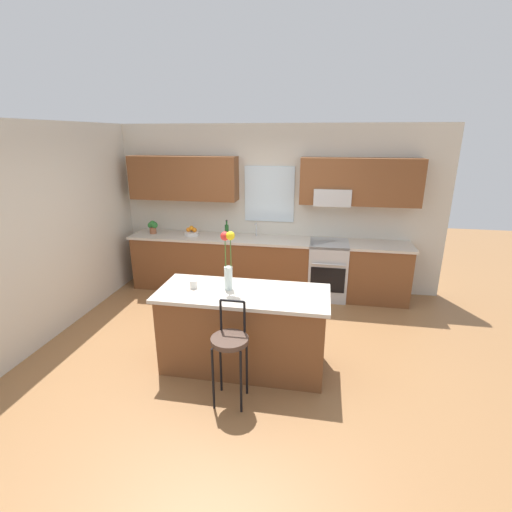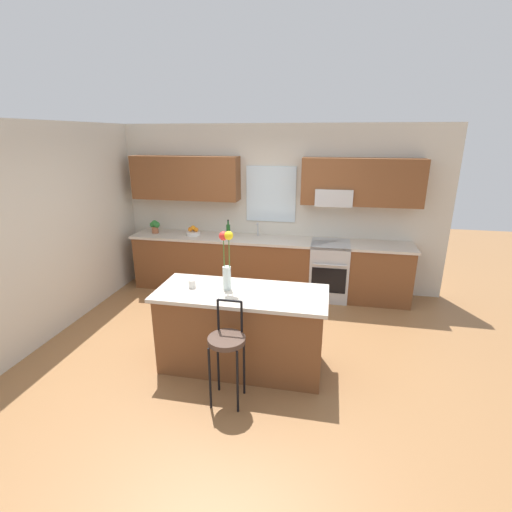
% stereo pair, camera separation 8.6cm
% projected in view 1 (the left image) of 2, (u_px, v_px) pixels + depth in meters
% --- Properties ---
extents(ground_plane, '(14.00, 14.00, 0.00)m').
position_uv_depth(ground_plane, '(245.00, 344.00, 4.74)').
color(ground_plane, olive).
extents(wall_left, '(0.12, 4.60, 2.70)m').
position_uv_depth(wall_left, '(64.00, 226.00, 5.03)').
color(wall_left, beige).
rests_on(wall_left, ground).
extents(back_wall_assembly, '(5.60, 0.50, 2.70)m').
position_uv_depth(back_wall_assembly, '(270.00, 200.00, 6.12)').
color(back_wall_assembly, beige).
rests_on(back_wall_assembly, ground).
extents(counter_run, '(4.56, 0.64, 0.92)m').
position_uv_depth(counter_run, '(266.00, 265.00, 6.18)').
color(counter_run, brown).
rests_on(counter_run, ground).
extents(sink_faucet, '(0.02, 0.13, 0.23)m').
position_uv_depth(sink_faucet, '(256.00, 228.00, 6.16)').
color(sink_faucet, '#B7BABC').
rests_on(sink_faucet, counter_run).
extents(oven_range, '(0.60, 0.64, 0.92)m').
position_uv_depth(oven_range, '(328.00, 270.00, 5.99)').
color(oven_range, '#B7BABC').
rests_on(oven_range, ground).
extents(kitchen_island, '(1.86, 0.78, 0.92)m').
position_uv_depth(kitchen_island, '(243.00, 329.00, 4.16)').
color(kitchen_island, brown).
rests_on(kitchen_island, ground).
extents(bar_stool_near, '(0.36, 0.36, 1.04)m').
position_uv_depth(bar_stool_near, '(230.00, 344.00, 3.54)').
color(bar_stool_near, black).
rests_on(bar_stool_near, ground).
extents(flower_vase, '(0.16, 0.11, 0.66)m').
position_uv_depth(flower_vase, '(228.00, 260.00, 3.97)').
color(flower_vase, silver).
rests_on(flower_vase, kitchen_island).
extents(mug_ceramic, '(0.08, 0.08, 0.09)m').
position_uv_depth(mug_ceramic, '(193.00, 284.00, 4.10)').
color(mug_ceramic, silver).
rests_on(mug_ceramic, kitchen_island).
extents(fruit_bowl_oranges, '(0.24, 0.24, 0.16)m').
position_uv_depth(fruit_bowl_oranges, '(192.00, 232.00, 6.24)').
color(fruit_bowl_oranges, silver).
rests_on(fruit_bowl_oranges, counter_run).
extents(bottle_olive_oil, '(0.06, 0.06, 0.29)m').
position_uv_depth(bottle_olive_oil, '(227.00, 230.00, 6.12)').
color(bottle_olive_oil, '#1E5923').
rests_on(bottle_olive_oil, counter_run).
extents(potted_plant_small, '(0.19, 0.13, 0.22)m').
position_uv_depth(potted_plant_small, '(153.00, 226.00, 6.33)').
color(potted_plant_small, '#9E5B3D').
rests_on(potted_plant_small, counter_run).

